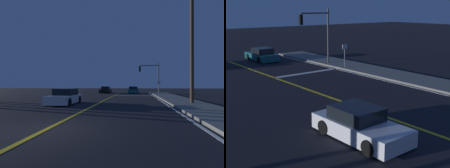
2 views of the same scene
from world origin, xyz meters
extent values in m
cube|color=slate|center=(7.79, 11.64, 0.07)|extent=(3.20, 41.90, 0.15)
cube|color=gold|center=(0.00, 11.64, 0.01)|extent=(0.20, 39.57, 0.01)
cube|color=white|center=(5.94, 11.64, 0.01)|extent=(0.16, 39.57, 0.01)
cube|color=white|center=(3.09, 21.78, 0.01)|extent=(6.19, 0.50, 0.01)
cube|color=silver|center=(-2.83, 8.93, 0.44)|extent=(1.95, 4.42, 0.68)
cube|color=black|center=(-2.83, 9.19, 1.04)|extent=(1.66, 2.04, 0.60)
cylinder|color=black|center=(-1.92, 7.58, 0.32)|extent=(0.23, 0.64, 0.64)
cylinder|color=black|center=(-3.70, 7.55, 0.32)|extent=(0.23, 0.64, 0.64)
cylinder|color=black|center=(-1.96, 10.30, 0.32)|extent=(0.23, 0.64, 0.64)
cylinder|color=black|center=(-3.74, 10.28, 0.32)|extent=(0.23, 0.64, 0.64)
sphere|color=#FFF4CC|center=(-2.22, 6.80, 0.52)|extent=(0.18, 0.18, 0.18)
sphere|color=#FFF4CC|center=(-3.39, 6.78, 0.52)|extent=(0.18, 0.18, 0.18)
sphere|color=red|center=(-2.27, 11.08, 0.52)|extent=(0.14, 0.14, 0.14)
sphere|color=red|center=(-3.45, 11.06, 0.52)|extent=(0.14, 0.14, 0.14)
cube|color=#195960|center=(2.86, 29.94, 0.44)|extent=(1.94, 4.27, 0.68)
cube|color=black|center=(2.86, 29.68, 1.04)|extent=(1.65, 1.97, 0.60)
cylinder|color=black|center=(1.99, 31.26, 0.32)|extent=(0.23, 0.64, 0.64)
cylinder|color=black|center=(3.76, 31.24, 0.32)|extent=(0.23, 0.64, 0.64)
cylinder|color=black|center=(1.96, 28.63, 0.32)|extent=(0.23, 0.64, 0.64)
cylinder|color=black|center=(3.73, 28.61, 0.32)|extent=(0.23, 0.64, 0.64)
sphere|color=#FFF4CC|center=(2.30, 32.00, 0.52)|extent=(0.18, 0.18, 0.18)
sphere|color=#FFF4CC|center=(3.47, 31.99, 0.52)|extent=(0.18, 0.18, 0.18)
sphere|color=red|center=(2.25, 27.87, 0.52)|extent=(0.14, 0.14, 0.14)
sphere|color=red|center=(3.42, 27.86, 0.52)|extent=(0.14, 0.14, 0.14)
cylinder|color=#38383D|center=(6.99, 24.08, 2.62)|extent=(0.18, 0.18, 5.24)
cylinder|color=#38383D|center=(5.49, 24.08, 4.84)|extent=(3.01, 0.12, 0.12)
cube|color=black|center=(3.98, 24.08, 4.29)|extent=(0.28, 0.28, 0.90)
sphere|color=red|center=(3.98, 24.08, 4.56)|extent=(0.22, 0.22, 0.22)
sphere|color=#4C2D05|center=(3.98, 24.08, 4.29)|extent=(0.22, 0.22, 0.22)
sphere|color=#0A3814|center=(3.98, 24.08, 4.02)|extent=(0.22, 0.22, 0.22)
cylinder|color=slate|center=(6.69, 21.28, 1.11)|extent=(0.06, 0.06, 2.23)
cube|color=white|center=(6.69, 21.28, 1.98)|extent=(0.56, 0.09, 0.40)
camera|label=1|loc=(3.36, -6.40, 1.69)|focal=29.40mm
camera|label=2|loc=(-11.44, -0.22, 5.41)|focal=51.17mm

